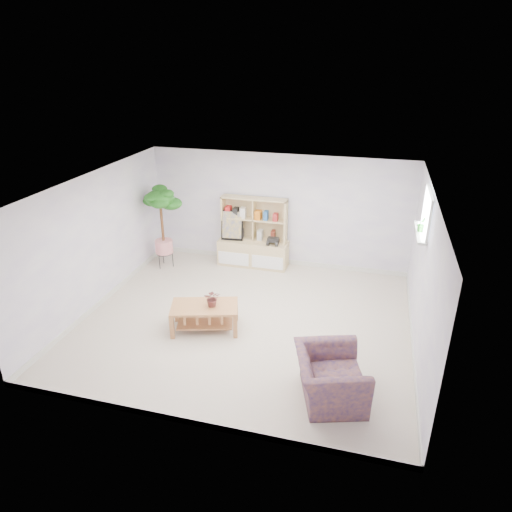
% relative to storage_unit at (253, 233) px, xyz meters
% --- Properties ---
extents(floor, '(5.50, 5.00, 0.01)m').
position_rel_storage_unit_xyz_m(floor, '(0.48, -2.24, -0.75)').
color(floor, '#B8A692').
rests_on(floor, ground).
extents(ceiling, '(5.50, 5.00, 0.01)m').
position_rel_storage_unit_xyz_m(ceiling, '(0.48, -2.24, 1.65)').
color(ceiling, white).
rests_on(ceiling, walls).
extents(walls, '(5.51, 5.01, 2.40)m').
position_rel_storage_unit_xyz_m(walls, '(0.48, -2.24, 0.45)').
color(walls, white).
rests_on(walls, floor).
extents(baseboard, '(5.50, 5.00, 0.10)m').
position_rel_storage_unit_xyz_m(baseboard, '(0.48, -2.24, -0.70)').
color(baseboard, silver).
rests_on(baseboard, floor).
extents(window, '(0.10, 0.98, 0.68)m').
position_rel_storage_unit_xyz_m(window, '(3.21, -1.64, 1.25)').
color(window, silver).
rests_on(window, walls).
extents(window_sill, '(0.14, 1.00, 0.04)m').
position_rel_storage_unit_xyz_m(window_sill, '(3.15, -1.64, 0.93)').
color(window_sill, silver).
rests_on(window_sill, walls).
extents(storage_unit, '(1.49, 0.50, 1.49)m').
position_rel_storage_unit_xyz_m(storage_unit, '(0.00, 0.00, 0.00)').
color(storage_unit, tan).
rests_on(storage_unit, floor).
extents(poster, '(0.47, 0.16, 0.64)m').
position_rel_storage_unit_xyz_m(poster, '(-0.45, -0.04, 0.13)').
color(poster, yellow).
rests_on(poster, storage_unit).
extents(toy_truck, '(0.34, 0.24, 0.18)m').
position_rel_storage_unit_xyz_m(toy_truck, '(0.46, -0.09, -0.10)').
color(toy_truck, black).
rests_on(toy_truck, storage_unit).
extents(coffee_table, '(1.21, 0.88, 0.45)m').
position_rel_storage_unit_xyz_m(coffee_table, '(-0.11, -2.65, -0.52)').
color(coffee_table, '#B1804F').
rests_on(coffee_table, floor).
extents(table_plant, '(0.31, 0.29, 0.29)m').
position_rel_storage_unit_xyz_m(table_plant, '(0.03, -2.62, -0.16)').
color(table_plant, '#0E4A18').
rests_on(table_plant, coffee_table).
extents(floor_tree, '(0.75, 0.75, 1.76)m').
position_rel_storage_unit_xyz_m(floor_tree, '(-1.82, -0.56, 0.14)').
color(floor_tree, '#1A5117').
rests_on(floor_tree, floor).
extents(armchair, '(1.13, 1.22, 0.75)m').
position_rel_storage_unit_xyz_m(armchair, '(2.09, -3.78, -0.37)').
color(armchair, navy).
rests_on(armchair, floor).
extents(sill_plant, '(0.17, 0.16, 0.26)m').
position_rel_storage_unit_xyz_m(sill_plant, '(3.15, -1.65, 1.08)').
color(sill_plant, '#1A5117').
rests_on(sill_plant, window_sill).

